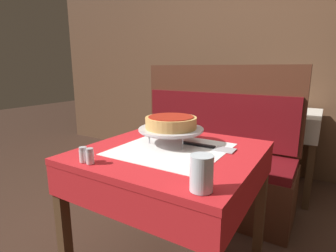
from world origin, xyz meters
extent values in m
cube|color=red|center=(0.00, 0.00, 0.72)|extent=(0.81, 0.81, 0.03)
cube|color=white|center=(0.00, 0.00, 0.74)|extent=(0.50, 0.50, 0.00)
cube|color=red|center=(0.00, 0.00, 0.64)|extent=(0.81, 0.81, 0.14)
cube|color=#4C331E|center=(-0.37, -0.37, 0.35)|extent=(0.05, 0.05, 0.71)
cube|color=#4C331E|center=(-0.37, 0.37, 0.35)|extent=(0.05, 0.05, 0.71)
cube|color=#4C331E|center=(0.37, 0.37, 0.35)|extent=(0.05, 0.05, 0.71)
cube|color=beige|center=(0.27, 1.49, 0.73)|extent=(0.67, 0.67, 0.03)
cube|color=white|center=(0.27, 1.49, 0.74)|extent=(0.41, 0.41, 0.00)
cube|color=beige|center=(0.27, 1.49, 0.63)|extent=(0.67, 0.67, 0.17)
cube|color=#4C331E|center=(-0.02, 1.19, 0.36)|extent=(0.05, 0.05, 0.71)
cube|color=#4C331E|center=(0.57, 1.19, 0.36)|extent=(0.05, 0.05, 0.71)
cube|color=#4C331E|center=(-0.02, 1.79, 0.36)|extent=(0.05, 0.05, 0.71)
cube|color=#4C331E|center=(0.57, 1.79, 0.36)|extent=(0.05, 0.05, 0.71)
cube|color=#4C2819|center=(-0.15, 0.82, 0.20)|extent=(1.33, 0.48, 0.41)
cube|color=#600F14|center=(-0.15, 0.82, 0.44)|extent=(1.31, 0.47, 0.06)
cube|color=#4C2819|center=(-0.15, 1.04, 0.81)|extent=(1.33, 0.06, 0.68)
cube|color=#600F14|center=(-0.15, 0.99, 0.71)|extent=(1.28, 0.02, 0.44)
cube|color=brown|center=(0.00, 1.90, 1.20)|extent=(6.00, 0.04, 2.40)
cylinder|color=#ADADB2|center=(-0.05, 0.20, 0.77)|extent=(0.01, 0.01, 0.07)
cylinder|color=#ADADB2|center=(-0.15, 0.02, 0.77)|extent=(0.01, 0.01, 0.07)
cylinder|color=#ADADB2|center=(0.05, 0.02, 0.77)|extent=(0.01, 0.01, 0.07)
cylinder|color=#ADADB2|center=(-0.05, 0.08, 0.80)|extent=(0.23, 0.23, 0.01)
cylinder|color=silver|center=(-0.05, 0.08, 0.81)|extent=(0.33, 0.33, 0.01)
cylinder|color=silver|center=(-0.05, 0.08, 0.82)|extent=(0.34, 0.34, 0.01)
cylinder|color=tan|center=(-0.05, 0.08, 0.85)|extent=(0.27, 0.27, 0.06)
cylinder|color=#A82314|center=(-0.05, 0.08, 0.88)|extent=(0.23, 0.23, 0.01)
cube|color=#BCBCC1|center=(0.23, 0.11, 0.74)|extent=(0.10, 0.09, 0.00)
cube|color=black|center=(0.10, 0.11, 0.74)|extent=(0.17, 0.02, 0.01)
cylinder|color=silver|center=(0.31, -0.33, 0.80)|extent=(0.08, 0.08, 0.12)
cylinder|color=silver|center=(-0.22, -0.35, 0.76)|extent=(0.03, 0.03, 0.05)
cylinder|color=#B7B7BC|center=(-0.22, -0.35, 0.80)|extent=(0.03, 0.03, 0.01)
cylinder|color=silver|center=(-0.18, -0.35, 0.76)|extent=(0.03, 0.03, 0.05)
cylinder|color=#B7B7BC|center=(-0.18, -0.35, 0.80)|extent=(0.03, 0.03, 0.01)
cube|color=black|center=(0.27, 1.45, 0.76)|extent=(0.11, 0.11, 0.03)
cylinder|color=black|center=(0.27, 1.45, 0.84)|extent=(0.01, 0.01, 0.12)
cylinder|color=white|center=(0.27, 1.48, 0.82)|extent=(0.04, 0.04, 0.09)
cylinder|color=#99194C|center=(0.24, 1.43, 0.82)|extent=(0.04, 0.04, 0.09)
cylinder|color=gold|center=(0.29, 1.43, 0.82)|extent=(0.04, 0.04, 0.09)
camera|label=1|loc=(0.62, -1.06, 1.13)|focal=28.00mm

